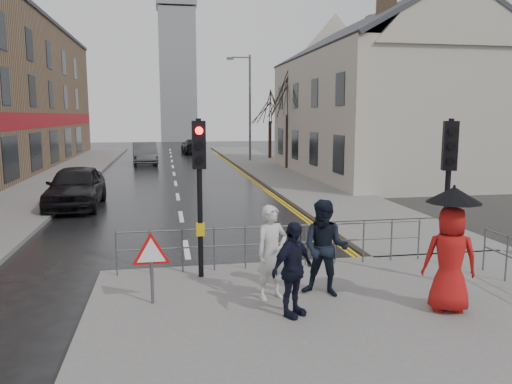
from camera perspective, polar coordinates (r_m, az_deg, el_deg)
name	(u,v)px	position (r m, az deg, el deg)	size (l,w,h in m)	color
ground	(193,286)	(10.89, -7.26, -10.62)	(120.00, 120.00, 0.00)	black
near_pavement	(399,345)	(8.39, 16.04, -16.47)	(10.00, 9.00, 0.14)	#605E5B
left_pavement	(70,171)	(33.99, -20.45, 2.23)	(4.00, 44.00, 0.14)	#605E5B
right_pavement	(264,165)	(36.13, 0.90, 3.13)	(4.00, 40.00, 0.14)	#605E5B
pavement_bridge_right	(409,237)	(15.41, 17.06, -4.89)	(4.00, 4.20, 0.14)	#605E5B
building_right_cream	(378,95)	(30.93, 13.76, 10.68)	(9.00, 16.40, 10.10)	#B6AF9E
church_tower	(178,77)	(72.50, -8.94, 12.91)	(5.00, 5.00, 18.00)	gray
traffic_signal_near_left	(199,170)	(10.55, -6.49, 2.48)	(0.28, 0.27, 3.40)	black
traffic_signal_near_right	(448,172)	(10.93, 21.14, 2.17)	(0.34, 0.33, 3.40)	black
guard_railing_front	(276,236)	(11.47, 2.30, -5.08)	(7.14, 0.04, 1.00)	#595B5E
warning_sign	(151,256)	(9.42, -11.88, -7.20)	(0.80, 0.07, 1.35)	#595B5E
street_lamp	(248,101)	(38.80, -0.96, 10.37)	(1.83, 0.25, 8.00)	#595B5E
tree_near	(288,92)	(33.28, 3.67, 11.37)	(2.40, 2.40, 6.58)	#2D2119
tree_far	(270,105)	(41.16, 1.62, 9.88)	(2.40, 2.40, 5.64)	#2D2119
pedestrian_a	(272,252)	(9.48, 1.82, -6.91)	(0.66, 0.43, 1.80)	beige
pedestrian_b	(325,248)	(9.72, 7.90, -6.37)	(0.91, 0.71, 1.87)	black
pedestrian_with_umbrella	(451,247)	(9.47, 21.37, -5.84)	(1.08, 0.96, 2.24)	#AB1514
pedestrian_d	(293,269)	(8.71, 4.19, -8.82)	(0.98, 0.41, 1.67)	black
car_parked	(76,187)	(20.84, -19.90, 0.58)	(1.96, 4.86, 1.66)	black
car_mid	(145,153)	(38.30, -12.59, 4.35)	(1.71, 4.90, 1.62)	#424546
car_far	(193,146)	(47.97, -7.24, 5.20)	(1.95, 4.78, 1.39)	black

